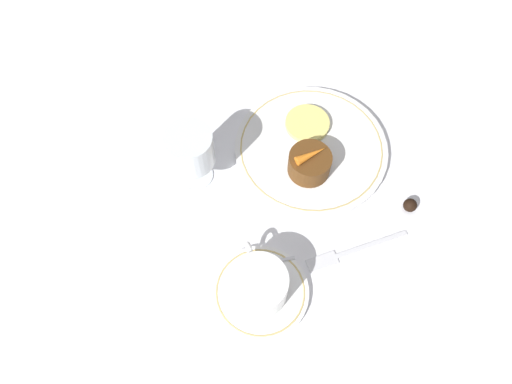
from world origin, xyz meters
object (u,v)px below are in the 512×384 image
object	(u,v)px
coffee_cup	(259,285)
dessert_cake	(310,164)
wine_glass	(191,151)
fork	(346,253)
dinner_plate	(311,149)

from	to	relation	value
coffee_cup	dessert_cake	size ratio (longest dim) A/B	1.57
wine_glass	coffee_cup	bearing A→B (deg)	-167.30
fork	dessert_cake	size ratio (longest dim) A/B	2.42
dinner_plate	wine_glass	xyz separation A→B (m)	(0.00, 0.21, 0.07)
fork	dinner_plate	bearing A→B (deg)	-1.24
coffee_cup	dessert_cake	bearing A→B (deg)	-37.04
dinner_plate	dessert_cake	xyz separation A→B (m)	(-0.04, 0.02, 0.03)
wine_glass	dessert_cake	bearing A→B (deg)	-103.69
fork	dessert_cake	xyz separation A→B (m)	(0.16, 0.01, 0.03)
wine_glass	fork	xyz separation A→B (m)	(-0.20, -0.20, -0.08)
dessert_cake	fork	bearing A→B (deg)	-174.67
wine_glass	fork	world-z (taller)	wine_glass
wine_glass	dessert_cake	xyz separation A→B (m)	(-0.05, -0.19, -0.05)
coffee_cup	wine_glass	world-z (taller)	wine_glass
wine_glass	fork	distance (m)	0.30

